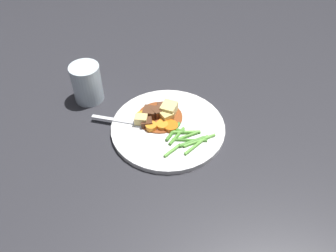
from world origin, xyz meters
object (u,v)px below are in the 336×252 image
(meat_chunk_1, at_px, (158,112))
(meat_chunk_3, at_px, (147,123))
(potato_chunk_1, at_px, (166,116))
(dinner_plate, at_px, (168,128))
(carrot_slice_1, at_px, (162,125))
(meat_chunk_0, at_px, (150,113))
(potato_chunk_0, at_px, (169,109))
(fork, at_px, (128,122))
(meat_chunk_2, at_px, (162,106))
(water_glass, at_px, (87,83))
(carrot_slice_2, at_px, (166,122))
(carrot_slice_4, at_px, (172,126))
(carrot_slice_6, at_px, (167,106))
(carrot_slice_5, at_px, (142,116))
(carrot_slice_0, at_px, (153,110))
(carrot_slice_3, at_px, (151,127))
(potato_chunk_2, at_px, (141,120))

(meat_chunk_1, height_order, meat_chunk_3, meat_chunk_1)
(potato_chunk_1, bearing_deg, dinner_plate, 144.70)
(carrot_slice_1, height_order, meat_chunk_3, meat_chunk_3)
(dinner_plate, bearing_deg, meat_chunk_0, 7.18)
(carrot_slice_1, bearing_deg, potato_chunk_0, -64.84)
(potato_chunk_1, xyz_separation_m, fork, (0.06, 0.07, -0.01))
(meat_chunk_2, relative_size, water_glass, 0.20)
(carrot_slice_2, height_order, meat_chunk_0, meat_chunk_0)
(carrot_slice_1, distance_m, meat_chunk_2, 0.07)
(carrot_slice_4, height_order, carrot_slice_6, same)
(meat_chunk_1, bearing_deg, carrot_slice_5, 49.30)
(carrot_slice_4, bearing_deg, fork, 35.89)
(carrot_slice_6, distance_m, meat_chunk_2, 0.02)
(carrot_slice_5, relative_size, meat_chunk_0, 0.88)
(meat_chunk_2, bearing_deg, carrot_slice_0, 64.71)
(carrot_slice_4, bearing_deg, meat_chunk_1, -6.84)
(carrot_slice_3, height_order, meat_chunk_3, meat_chunk_3)
(water_glass, bearing_deg, potato_chunk_2, -172.73)
(potato_chunk_2, bearing_deg, fork, 38.66)
(meat_chunk_3, bearing_deg, potato_chunk_1, -112.51)
(carrot_slice_2, bearing_deg, meat_chunk_0, 12.97)
(dinner_plate, distance_m, carrot_slice_3, 0.04)
(carrot_slice_6, distance_m, water_glass, 0.22)
(meat_chunk_0, distance_m, meat_chunk_2, 0.04)
(carrot_slice_5, bearing_deg, meat_chunk_1, -130.70)
(potato_chunk_0, distance_m, meat_chunk_3, 0.07)
(carrot_slice_4, distance_m, carrot_slice_6, 0.07)
(dinner_plate, distance_m, potato_chunk_0, 0.05)
(carrot_slice_1, distance_m, meat_chunk_3, 0.04)
(carrot_slice_1, xyz_separation_m, carrot_slice_3, (0.02, 0.02, 0.00))
(carrot_slice_3, xyz_separation_m, meat_chunk_0, (0.03, -0.03, 0.01))
(dinner_plate, bearing_deg, carrot_slice_4, -159.26)
(carrot_slice_5, xyz_separation_m, meat_chunk_3, (-0.03, 0.01, 0.00))
(carrot_slice_6, height_order, meat_chunk_1, meat_chunk_1)
(carrot_slice_2, distance_m, carrot_slice_5, 0.07)
(carrot_slice_6, bearing_deg, meat_chunk_0, 78.60)
(meat_chunk_0, bearing_deg, fork, 67.59)
(dinner_plate, distance_m, potato_chunk_1, 0.03)
(carrot_slice_4, bearing_deg, carrot_slice_1, 44.39)
(carrot_slice_2, relative_size, carrot_slice_6, 1.14)
(carrot_slice_2, bearing_deg, carrot_slice_6, -48.05)
(dinner_plate, xyz_separation_m, carrot_slice_4, (-0.01, -0.00, 0.01))
(fork, bearing_deg, water_glass, 0.82)
(carrot_slice_2, xyz_separation_m, water_glass, (0.23, 0.07, 0.03))
(potato_chunk_1, relative_size, meat_chunk_3, 1.07)
(meat_chunk_3, bearing_deg, meat_chunk_1, -86.22)
(potato_chunk_2, height_order, fork, potato_chunk_2)
(carrot_slice_4, bearing_deg, potato_chunk_2, 34.66)
(carrot_slice_2, height_order, water_glass, water_glass)
(carrot_slice_1, height_order, carrot_slice_4, carrot_slice_1)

